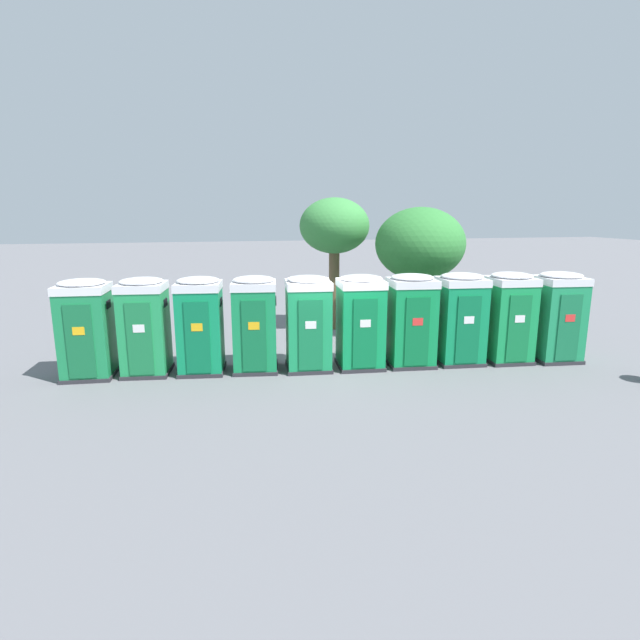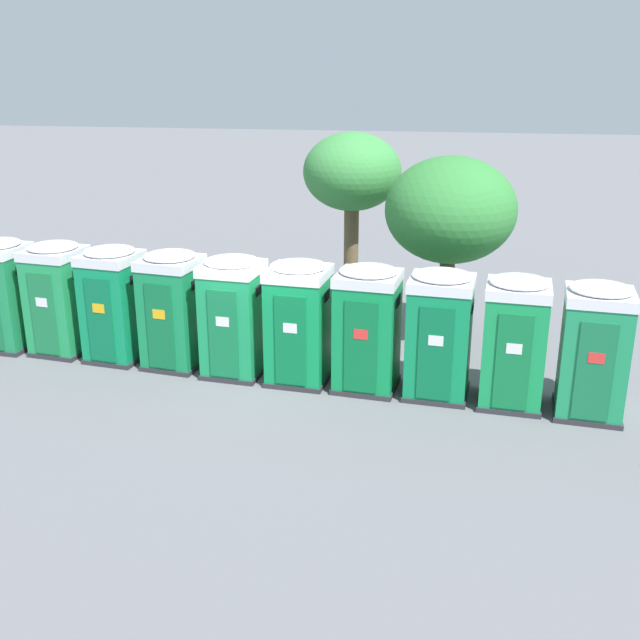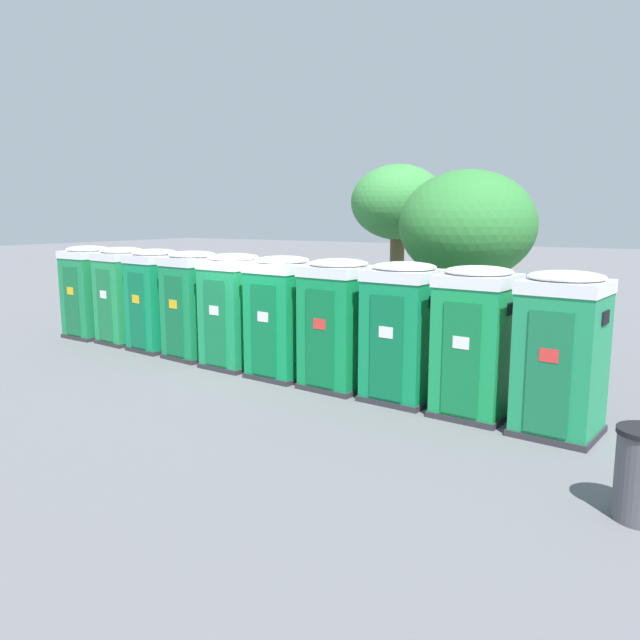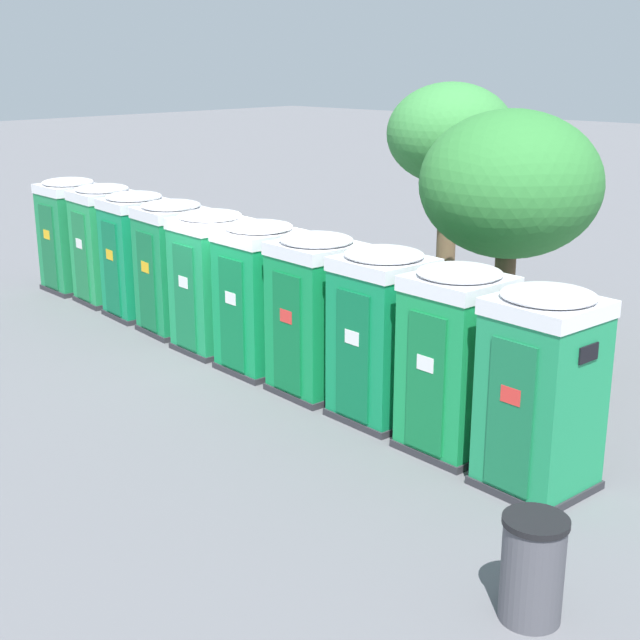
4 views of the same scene
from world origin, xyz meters
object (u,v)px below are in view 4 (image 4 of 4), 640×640
at_px(portapotty_8, 455,359).
at_px(portapotty_6, 316,314).
at_px(portapotty_7, 382,334).
at_px(portapotty_2, 137,254).
at_px(portapotty_9, 541,389).
at_px(street_tree_0, 450,138).
at_px(trash_can, 532,568).
at_px(street_tree_1, 510,186).
at_px(portapotty_3, 173,266).
at_px(portapotty_4, 212,281).
at_px(portapotty_1, 105,243).
at_px(portapotty_5, 260,296).
at_px(portapotty_0, 72,234).

bearing_deg(portapotty_8, portapotty_6, 174.52).
bearing_deg(portapotty_7, portapotty_2, 174.23).
xyz_separation_m(portapotty_9, street_tree_0, (-5.21, 5.20, 2.33)).
xyz_separation_m(portapotty_6, trash_can, (5.61, -2.89, -0.75)).
bearing_deg(portapotty_6, trash_can, -27.29).
bearing_deg(street_tree_1, portapotty_3, -156.31).
distance_m(portapotty_4, street_tree_1, 5.42).
bearing_deg(portapotty_1, portapotty_6, -6.41).
relative_size(portapotty_5, street_tree_1, 0.59).
bearing_deg(portapotty_1, portapotty_4, -7.36).
height_order(portapotty_3, portapotty_8, same).
bearing_deg(portapotty_6, portapotty_5, 175.59).
bearing_deg(portapotty_8, portapotty_4, 174.77).
bearing_deg(portapotty_5, street_tree_0, 84.63).
bearing_deg(street_tree_1, portapotty_1, -165.69).
relative_size(portapotty_5, portapotty_8, 1.00).
bearing_deg(portapotty_1, street_tree_1, 14.31).
bearing_deg(portapotty_7, portapotty_3, 174.35).
relative_size(portapotty_3, street_tree_0, 0.54).
xyz_separation_m(portapotty_6, portapotty_9, (4.23, -0.48, 0.00)).
height_order(portapotty_5, portapotty_6, same).
xyz_separation_m(portapotty_8, street_tree_1, (-1.33, 3.24, 1.83)).
height_order(portapotty_2, portapotty_7, same).
relative_size(portapotty_4, street_tree_1, 0.59).
distance_m(portapotty_1, street_tree_0, 7.59).
distance_m(portapotty_0, street_tree_1, 10.34).
xyz_separation_m(portapotty_3, portapotty_4, (1.40, -0.21, -0.00)).
bearing_deg(portapotty_8, portapotty_2, 174.02).
relative_size(portapotty_0, portapotty_7, 1.00).
relative_size(portapotty_2, trash_can, 2.42).
height_order(portapotty_3, street_tree_0, street_tree_0).
xyz_separation_m(portapotty_3, street_tree_0, (3.25, 4.26, 2.33)).
xyz_separation_m(portapotty_8, portapotty_9, (1.40, -0.21, -0.00)).
distance_m(street_tree_1, trash_can, 7.61).
distance_m(street_tree_0, street_tree_1, 3.07).
relative_size(portapotty_6, trash_can, 2.42).
bearing_deg(portapotty_0, portapotty_8, -5.61).
relative_size(portapotty_6, portapotty_7, 1.00).
bearing_deg(trash_can, portapotty_4, 159.58).
height_order(portapotty_5, trash_can, portapotty_5).
bearing_deg(portapotty_7, portapotty_0, 174.59).
bearing_deg(portapotty_4, trash_can, -20.42).
bearing_deg(portapotty_5, street_tree_1, 44.58).
distance_m(portapotty_0, portapotty_5, 7.09).
bearing_deg(portapotty_6, portapotty_0, 174.34).
distance_m(portapotty_7, portapotty_8, 1.42).
xyz_separation_m(portapotty_0, portapotty_7, (9.88, -0.94, -0.00)).
xyz_separation_m(portapotty_3, portapotty_8, (7.05, -0.73, -0.00)).
relative_size(portapotty_0, portapotty_9, 1.00).
bearing_deg(street_tree_0, portapotty_9, -44.99).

